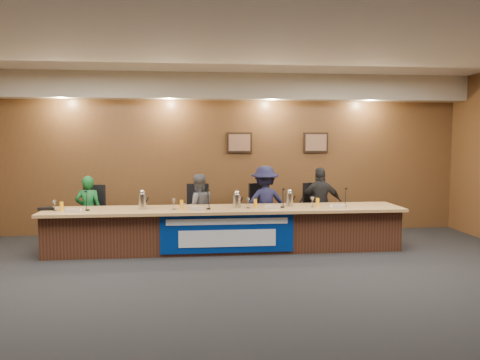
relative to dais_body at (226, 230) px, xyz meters
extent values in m
plane|color=black|center=(0.00, -2.40, -0.35)|extent=(10.00, 10.00, 0.00)
cube|color=silver|center=(0.00, -2.40, 2.85)|extent=(10.00, 8.00, 0.04)
cube|color=brown|center=(0.00, 1.60, 1.25)|extent=(10.00, 0.04, 3.20)
cube|color=beige|center=(0.00, 1.35, 2.60)|extent=(10.00, 0.50, 0.50)
cube|color=#432316|center=(0.00, 0.00, 0.00)|extent=(6.00, 0.80, 0.70)
cube|color=tan|center=(0.00, -0.05, 0.38)|extent=(6.10, 0.95, 0.05)
cube|color=navy|center=(0.00, -0.41, 0.03)|extent=(2.20, 0.02, 0.65)
cube|color=silver|center=(0.00, -0.43, 0.23)|extent=(2.00, 0.01, 0.10)
cube|color=silver|center=(0.00, -0.43, -0.05)|extent=(1.60, 0.01, 0.28)
cube|color=black|center=(0.40, 1.57, 1.50)|extent=(0.52, 0.04, 0.42)
cube|color=black|center=(2.00, 1.57, 1.50)|extent=(0.52, 0.04, 0.42)
imported|color=#0F4F21|center=(-2.44, 0.64, 0.28)|extent=(0.47, 0.31, 1.27)
imported|color=#504F55|center=(-0.46, 0.64, 0.29)|extent=(0.72, 0.61, 1.29)
imported|color=black|center=(0.79, 0.64, 0.36)|extent=(0.98, 0.64, 1.43)
imported|color=black|center=(1.86, 0.64, 0.35)|extent=(0.86, 0.45, 1.39)
cube|color=black|center=(-2.44, 0.74, 0.13)|extent=(0.57, 0.57, 0.08)
cube|color=black|center=(-0.46, 0.74, 0.13)|extent=(0.48, 0.48, 0.08)
cube|color=black|center=(0.79, 0.74, 0.13)|extent=(0.60, 0.60, 0.08)
cube|color=black|center=(1.86, 0.74, 0.13)|extent=(0.63, 0.63, 0.08)
cube|color=white|center=(-2.48, -0.32, 0.45)|extent=(0.24, 0.08, 0.10)
cylinder|color=black|center=(-2.29, -0.12, 0.41)|extent=(0.07, 0.07, 0.02)
cylinder|color=#FFAA16|center=(-2.71, -0.10, 0.47)|extent=(0.06, 0.06, 0.15)
cylinder|color=silver|center=(-2.82, -0.09, 0.49)|extent=(0.08, 0.08, 0.18)
cube|color=white|center=(-0.48, -0.31, 0.45)|extent=(0.24, 0.08, 0.10)
cylinder|color=black|center=(-0.30, -0.18, 0.41)|extent=(0.07, 0.07, 0.02)
cylinder|color=#FFAA16|center=(-0.75, -0.09, 0.47)|extent=(0.06, 0.06, 0.15)
cylinder|color=silver|center=(-0.88, -0.14, 0.49)|extent=(0.08, 0.08, 0.18)
cube|color=white|center=(0.78, -0.27, 0.45)|extent=(0.24, 0.08, 0.10)
cylinder|color=black|center=(0.97, -0.12, 0.41)|extent=(0.07, 0.07, 0.02)
cylinder|color=#FFAA16|center=(0.51, -0.08, 0.47)|extent=(0.06, 0.06, 0.15)
cylinder|color=silver|center=(0.37, -0.14, 0.49)|extent=(0.08, 0.08, 0.18)
cube|color=white|center=(1.90, -0.34, 0.45)|extent=(0.24, 0.08, 0.10)
cylinder|color=black|center=(2.07, -0.12, 0.41)|extent=(0.07, 0.07, 0.02)
cylinder|color=#FFAA16|center=(1.60, -0.06, 0.47)|extent=(0.06, 0.06, 0.15)
cylinder|color=silver|center=(1.49, -0.13, 0.49)|extent=(0.08, 0.08, 0.18)
cylinder|color=silver|center=(-1.41, -0.05, 0.53)|extent=(0.13, 0.13, 0.26)
cylinder|color=silver|center=(0.19, -0.05, 0.52)|extent=(0.13, 0.13, 0.23)
cylinder|color=silver|center=(1.12, 0.00, 0.52)|extent=(0.13, 0.13, 0.24)
cylinder|color=black|center=(-2.97, 0.02, 0.43)|extent=(0.32, 0.32, 0.05)
camera|label=1|loc=(-0.58, -7.97, 1.59)|focal=35.00mm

